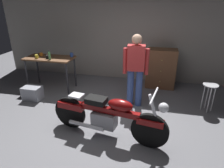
% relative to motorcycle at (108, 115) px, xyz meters
% --- Properties ---
extents(ground_plane, '(12.00, 12.00, 0.00)m').
position_rel_motorcycle_xyz_m(ground_plane, '(-0.18, 0.22, -0.45)').
color(ground_plane, slate).
extents(back_wall, '(8.00, 0.12, 3.10)m').
position_rel_motorcycle_xyz_m(back_wall, '(-0.18, 3.02, 1.10)').
color(back_wall, gray).
rests_on(back_wall, ground_plane).
extents(workbench, '(1.30, 0.64, 0.90)m').
position_rel_motorcycle_xyz_m(workbench, '(-2.04, 1.75, 0.34)').
color(workbench, brown).
rests_on(workbench, ground_plane).
extents(motorcycle, '(2.17, 0.67, 1.00)m').
position_rel_motorcycle_xyz_m(motorcycle, '(0.00, 0.00, 0.00)').
color(motorcycle, black).
rests_on(motorcycle, ground_plane).
extents(person_standing, '(0.57, 0.25, 1.67)m').
position_rel_motorcycle_xyz_m(person_standing, '(0.33, 1.28, 0.48)').
color(person_standing, '#3D5699').
rests_on(person_standing, ground_plane).
extents(shop_stool, '(0.32, 0.32, 0.64)m').
position_rel_motorcycle_xyz_m(shop_stool, '(1.96, 1.38, 0.05)').
color(shop_stool, '#B2B2B7').
rests_on(shop_stool, ground_plane).
extents(wooden_dresser, '(0.80, 0.47, 1.10)m').
position_rel_motorcycle_xyz_m(wooden_dresser, '(0.91, 2.52, 0.10)').
color(wooden_dresser, brown).
rests_on(wooden_dresser, ground_plane).
extents(storage_bin, '(0.44, 0.32, 0.34)m').
position_rel_motorcycle_xyz_m(storage_bin, '(-2.19, 1.00, -0.28)').
color(storage_bin, gray).
rests_on(storage_bin, ground_plane).
extents(mug_black_matte, '(0.11, 0.08, 0.09)m').
position_rel_motorcycle_xyz_m(mug_black_matte, '(-2.03, 1.63, 0.50)').
color(mug_black_matte, black).
rests_on(mug_black_matte, workbench).
extents(mug_orange_travel, '(0.12, 0.08, 0.09)m').
position_rel_motorcycle_xyz_m(mug_orange_travel, '(-2.35, 1.84, 0.49)').
color(mug_orange_travel, orange).
rests_on(mug_orange_travel, workbench).
extents(mug_yellow_tall, '(0.11, 0.08, 0.10)m').
position_rel_motorcycle_xyz_m(mug_yellow_tall, '(-2.31, 1.57, 0.50)').
color(mug_yellow_tall, yellow).
rests_on(mug_yellow_tall, workbench).
extents(mug_brown_stoneware, '(0.11, 0.08, 0.09)m').
position_rel_motorcycle_xyz_m(mug_brown_stoneware, '(-2.08, 1.77, 0.50)').
color(mug_brown_stoneware, brown).
rests_on(mug_brown_stoneware, workbench).
extents(mug_blue_enamel, '(0.11, 0.08, 0.11)m').
position_rel_motorcycle_xyz_m(mug_blue_enamel, '(-1.48, 1.93, 0.50)').
color(mug_blue_enamel, '#2D51AD').
rests_on(mug_blue_enamel, workbench).
extents(bottle, '(0.06, 0.06, 0.24)m').
position_rel_motorcycle_xyz_m(bottle, '(-1.92, 1.55, 0.55)').
color(bottle, '#4C8C4C').
rests_on(bottle, workbench).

